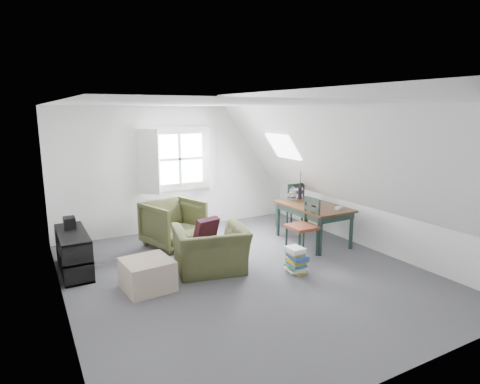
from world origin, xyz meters
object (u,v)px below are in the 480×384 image
media_shelf (74,255)px  magazine_stack (296,260)px  armchair_near (211,271)px  dining_chair_far (291,205)px  armchair_far (174,246)px  dining_chair_near (304,226)px  ottoman (147,274)px  dining_table (313,210)px

media_shelf → magazine_stack: media_shelf is taller
armchair_near → dining_chair_far: 2.73m
armchair_near → dining_chair_far: bearing=-140.7°
armchair_far → dining_chair_near: (1.80, -1.47, 0.50)m
magazine_stack → ottoman: bearing=166.2°
dining_table → armchair_near: bearing=-172.2°
armchair_far → magazine_stack: size_ratio=2.34×
armchair_far → ottoman: ottoman is taller
dining_chair_near → media_shelf: (-3.53, 1.04, -0.22)m
armchair_far → dining_chair_far: (2.48, -0.15, 0.51)m
ottoman → dining_chair_far: dining_chair_far is taller
media_shelf → magazine_stack: 3.36m
armchair_near → ottoman: (-1.02, -0.15, 0.21)m
armchair_near → armchair_far: 1.39m
armchair_near → dining_chair_near: (1.70, -0.08, 0.50)m
ottoman → dining_chair_far: size_ratio=0.64×
dining_table → media_shelf: size_ratio=1.16×
dining_chair_far → armchair_far: bearing=-24.1°
dining_table → dining_chair_far: (0.13, 0.89, -0.10)m
dining_chair_near → media_shelf: bearing=-91.8°
ottoman → media_shelf: (-0.80, 1.11, 0.07)m
media_shelf → magazine_stack: size_ratio=3.08×
media_shelf → armchair_near: bearing=-26.7°
dining_chair_far → dining_chair_near: (-0.68, -1.31, -0.01)m
armchair_near → magazine_stack: size_ratio=2.69×
dining_chair_far → magazine_stack: dining_chair_far is taller
ottoman → magazine_stack: ottoman is taller
dining_chair_far → dining_chair_near: size_ratio=1.02×
dining_table → dining_chair_near: dining_chair_near is taller
dining_table → dining_chair_far: dining_chair_far is taller
dining_chair_far → media_shelf: size_ratio=0.82×
dining_chair_near → magazine_stack: bearing=-30.4°
media_shelf → magazine_stack: (2.93, -1.63, -0.08)m
ottoman → magazine_stack: bearing=-13.8°
ottoman → dining_chair_near: 2.74m
dining_chair_far → dining_chair_near: 1.48m
armchair_near → ottoman: size_ratio=1.68×
armchair_far → dining_chair_near: dining_chair_near is taller
media_shelf → ottoman: bearing=-53.1°
ottoman → media_shelf: size_ratio=0.52×
ottoman → dining_table: 3.33m
armchair_far → dining_chair_far: dining_chair_far is taller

